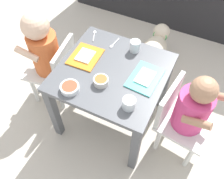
{
  "coord_description": "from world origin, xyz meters",
  "views": [
    {
      "loc": [
        0.39,
        -0.81,
        1.47
      ],
      "look_at": [
        0.0,
        0.0,
        0.31
      ],
      "focal_mm": 39.47,
      "sensor_mm": 36.0,
      "label": 1
    }
  ],
  "objects_px": {
    "dining_table": "(112,81)",
    "cereal_bowl_right_side": "(70,88)",
    "spoon_by_left_tray": "(94,35)",
    "spoon_by_right_tray": "(114,44)",
    "water_cup_right": "(135,47)",
    "dog": "(154,49)",
    "seated_child_left": "(45,50)",
    "water_cup_left": "(129,104)",
    "seated_child_right": "(190,109)",
    "food_tray_left": "(85,56)",
    "food_tray_right": "(145,78)",
    "cereal_bowl_left_side": "(101,81)"
  },
  "relations": [
    {
      "from": "dining_table",
      "to": "cereal_bowl_right_side",
      "type": "xyz_separation_m",
      "value": [
        -0.13,
        -0.21,
        0.1
      ]
    },
    {
      "from": "spoon_by_left_tray",
      "to": "spoon_by_right_tray",
      "type": "xyz_separation_m",
      "value": [
        0.14,
        -0.02,
        0.0
      ]
    },
    {
      "from": "water_cup_right",
      "to": "dog",
      "type": "bearing_deg",
      "value": 85.46
    },
    {
      "from": "seated_child_left",
      "to": "water_cup_left",
      "type": "relative_size",
      "value": 10.66
    },
    {
      "from": "seated_child_right",
      "to": "water_cup_left",
      "type": "relative_size",
      "value": 9.81
    },
    {
      "from": "food_tray_left",
      "to": "seated_child_right",
      "type": "bearing_deg",
      "value": -2.0
    },
    {
      "from": "food_tray_right",
      "to": "spoon_by_right_tray",
      "type": "xyz_separation_m",
      "value": [
        -0.26,
        0.17,
        -0.0
      ]
    },
    {
      "from": "seated_child_right",
      "to": "dog",
      "type": "xyz_separation_m",
      "value": [
        -0.37,
        0.57,
        -0.21
      ]
    },
    {
      "from": "water_cup_right",
      "to": "cereal_bowl_left_side",
      "type": "relative_size",
      "value": 0.86
    },
    {
      "from": "cereal_bowl_right_side",
      "to": "spoon_by_right_tray",
      "type": "bearing_deg",
      "value": 82.85
    },
    {
      "from": "seated_child_right",
      "to": "food_tray_left",
      "type": "distance_m",
      "value": 0.64
    },
    {
      "from": "spoon_by_right_tray",
      "to": "food_tray_right",
      "type": "bearing_deg",
      "value": -32.34
    },
    {
      "from": "cereal_bowl_right_side",
      "to": "cereal_bowl_left_side",
      "type": "distance_m",
      "value": 0.16
    },
    {
      "from": "dog",
      "to": "spoon_by_left_tray",
      "type": "xyz_separation_m",
      "value": [
        -0.31,
        -0.35,
        0.29
      ]
    },
    {
      "from": "dining_table",
      "to": "cereal_bowl_right_side",
      "type": "distance_m",
      "value": 0.27
    },
    {
      "from": "dining_table",
      "to": "water_cup_left",
      "type": "height_order",
      "value": "water_cup_left"
    },
    {
      "from": "water_cup_right",
      "to": "spoon_by_right_tray",
      "type": "relative_size",
      "value": 0.68
    },
    {
      "from": "dog",
      "to": "cereal_bowl_left_side",
      "type": "xyz_separation_m",
      "value": [
        -0.09,
        -0.68,
        0.31
      ]
    },
    {
      "from": "spoon_by_right_tray",
      "to": "dining_table",
      "type": "bearing_deg",
      "value": -66.68
    },
    {
      "from": "seated_child_left",
      "to": "water_cup_left",
      "type": "distance_m",
      "value": 0.66
    },
    {
      "from": "dining_table",
      "to": "food_tray_right",
      "type": "relative_size",
      "value": 2.69
    },
    {
      "from": "food_tray_left",
      "to": "water_cup_right",
      "type": "xyz_separation_m",
      "value": [
        0.23,
        0.17,
        0.02
      ]
    },
    {
      "from": "spoon_by_left_tray",
      "to": "water_cup_left",
      "type": "bearing_deg",
      "value": -44.27
    },
    {
      "from": "dining_table",
      "to": "water_cup_left",
      "type": "xyz_separation_m",
      "value": [
        0.18,
        -0.18,
        0.11
      ]
    },
    {
      "from": "spoon_by_left_tray",
      "to": "spoon_by_right_tray",
      "type": "distance_m",
      "value": 0.15
    },
    {
      "from": "seated_child_left",
      "to": "food_tray_right",
      "type": "bearing_deg",
      "value": 1.76
    },
    {
      "from": "dog",
      "to": "cereal_bowl_left_side",
      "type": "distance_m",
      "value": 0.75
    },
    {
      "from": "cereal_bowl_left_side",
      "to": "dog",
      "type": "bearing_deg",
      "value": 82.43
    },
    {
      "from": "seated_child_left",
      "to": "spoon_by_right_tray",
      "type": "relative_size",
      "value": 6.98
    },
    {
      "from": "dog",
      "to": "cereal_bowl_right_side",
      "type": "relative_size",
      "value": 4.74
    },
    {
      "from": "cereal_bowl_right_side",
      "to": "cereal_bowl_left_side",
      "type": "xyz_separation_m",
      "value": [
        0.12,
        0.11,
        0.0
      ]
    },
    {
      "from": "water_cup_right",
      "to": "cereal_bowl_right_side",
      "type": "bearing_deg",
      "value": -114.01
    },
    {
      "from": "dining_table",
      "to": "spoon_by_right_tray",
      "type": "relative_size",
      "value": 5.82
    },
    {
      "from": "dog",
      "to": "spoon_by_right_tray",
      "type": "relative_size",
      "value": 4.63
    },
    {
      "from": "dining_table",
      "to": "spoon_by_left_tray",
      "type": "bearing_deg",
      "value": 136.36
    },
    {
      "from": "food_tray_left",
      "to": "water_cup_right",
      "type": "bearing_deg",
      "value": 37.0
    },
    {
      "from": "seated_child_left",
      "to": "cereal_bowl_left_side",
      "type": "xyz_separation_m",
      "value": [
        0.44,
        -0.11,
        0.06
      ]
    },
    {
      "from": "seated_child_left",
      "to": "spoon_by_left_tray",
      "type": "bearing_deg",
      "value": 42.98
    },
    {
      "from": "food_tray_left",
      "to": "spoon_by_left_tray",
      "type": "height_order",
      "value": "food_tray_left"
    },
    {
      "from": "seated_child_left",
      "to": "food_tray_left",
      "type": "height_order",
      "value": "seated_child_left"
    },
    {
      "from": "food_tray_left",
      "to": "spoon_by_left_tray",
      "type": "relative_size",
      "value": 2.0
    },
    {
      "from": "seated_child_right",
      "to": "food_tray_right",
      "type": "xyz_separation_m",
      "value": [
        -0.27,
        0.02,
        0.09
      ]
    },
    {
      "from": "seated_child_right",
      "to": "cereal_bowl_right_side",
      "type": "bearing_deg",
      "value": -159.84
    },
    {
      "from": "seated_child_left",
      "to": "seated_child_right",
      "type": "height_order",
      "value": "seated_child_left"
    },
    {
      "from": "dining_table",
      "to": "cereal_bowl_right_side",
      "type": "bearing_deg",
      "value": -122.5
    },
    {
      "from": "seated_child_right",
      "to": "spoon_by_right_tray",
      "type": "relative_size",
      "value": 6.42
    },
    {
      "from": "dog",
      "to": "seated_child_right",
      "type": "bearing_deg",
      "value": -56.57
    },
    {
      "from": "food_tray_right",
      "to": "cereal_bowl_left_side",
      "type": "bearing_deg",
      "value": -145.77
    },
    {
      "from": "dining_table",
      "to": "food_tray_left",
      "type": "distance_m",
      "value": 0.2
    },
    {
      "from": "seated_child_left",
      "to": "cereal_bowl_right_side",
      "type": "relative_size",
      "value": 7.14
    }
  ]
}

